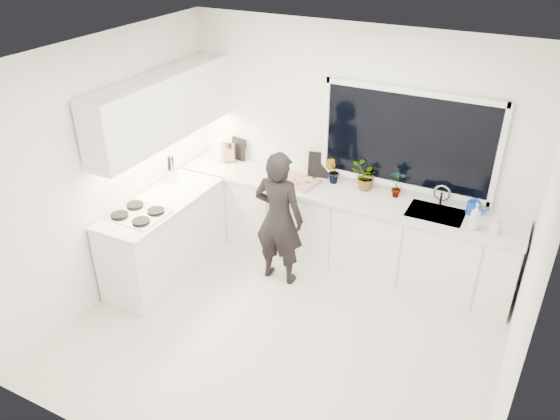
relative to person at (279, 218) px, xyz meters
The scene contains 25 objects.
floor 1.23m from the person, 60.22° to the right, with size 4.00×3.50×0.02m, color beige.
wall_back 1.20m from the person, 63.52° to the left, with size 4.00×0.02×2.70m, color white.
wall_left 1.84m from the person, 152.01° to the right, with size 0.02×3.50×2.70m, color white.
wall_right 2.67m from the person, 18.29° to the right, with size 0.02×3.50×2.70m, color white.
ceiling 2.15m from the person, 60.22° to the right, with size 4.00×3.50×0.02m, color white.
window 1.60m from the person, 40.29° to the left, with size 1.80×0.02×1.00m, color black.
base_cabinets_back 0.85m from the person, 53.39° to the left, with size 3.92×0.58×0.88m, color white.
base_cabinets_left 1.33m from the person, 158.67° to the right, with size 0.58×1.60×0.88m, color white.
countertop_back 0.79m from the person, 52.95° to the left, with size 3.94×0.62×0.04m, color silver.
countertop_left 1.30m from the person, 158.67° to the right, with size 0.62×1.60×0.04m, color silver.
upper_cabinets 1.71m from the person, behind, with size 0.34×2.10×0.70m, color white.
sink 1.65m from the person, 22.56° to the left, with size 0.58×0.42×0.14m, color silver.
faucet 1.75m from the person, 28.68° to the left, with size 0.03×0.03×0.22m, color silver.
stovetop 1.48m from the person, 146.15° to the right, with size 0.56×0.48×0.03m, color black.
person is the anchor object (origin of this frame).
pizza_tray 0.63m from the person, 96.92° to the left, with size 0.49×0.37×0.03m, color silver.
pizza 0.63m from the person, 96.92° to the left, with size 0.45×0.32×0.01m, color #AB3B16.
watering_can 2.03m from the person, 23.03° to the left, with size 0.14×0.14×0.13m, color #133DB2.
paper_towel_roll 1.43m from the person, 148.59° to the left, with size 0.11×0.11×0.26m, color white.
knife_block 1.35m from the person, 144.59° to the left, with size 0.13×0.10×0.22m, color brown.
utensil_crock 1.40m from the person, behind, with size 0.13×0.13×0.16m, color silver.
picture_frame_large 1.37m from the person, 139.40° to the left, with size 0.22×0.02×0.28m, color black.
picture_frame_small 0.92m from the person, 85.00° to the left, with size 0.25×0.02×0.30m, color black.
herb_plants 1.08m from the person, 49.43° to the left, with size 0.94×0.37×0.32m.
soap_bottles 2.06m from the person, 13.62° to the left, with size 0.31×0.14×0.28m.
Camera 1 is at (1.85, -3.69, 3.75)m, focal length 35.00 mm.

